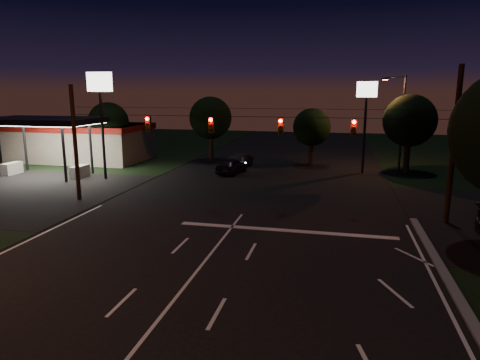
% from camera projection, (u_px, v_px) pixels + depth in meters
% --- Properties ---
extents(ground, '(140.00, 140.00, 0.00)m').
position_uv_depth(ground, '(143.00, 339.00, 13.28)').
color(ground, black).
rests_on(ground, ground).
extents(stop_bar, '(12.00, 0.50, 0.01)m').
position_uv_depth(stop_bar, '(285.00, 230.00, 23.60)').
color(stop_bar, silver).
rests_on(stop_bar, ground).
extents(utility_pole_right, '(0.30, 0.30, 9.00)m').
position_uv_depth(utility_pole_right, '(446.00, 223.00, 24.98)').
color(utility_pole_right, black).
rests_on(utility_pole_right, ground).
extents(utility_pole_left, '(0.28, 0.28, 8.00)m').
position_uv_depth(utility_pole_left, '(80.00, 200.00, 30.22)').
color(utility_pole_left, black).
rests_on(utility_pole_left, ground).
extents(signal_span, '(24.00, 0.40, 1.56)m').
position_uv_depth(signal_span, '(245.00, 125.00, 26.44)').
color(signal_span, black).
rests_on(signal_span, ground).
extents(gas_station, '(14.20, 16.10, 5.25)m').
position_uv_depth(gas_station, '(79.00, 139.00, 46.57)').
color(gas_station, gray).
rests_on(gas_station, ground).
extents(pole_sign_left_near, '(2.20, 0.30, 9.10)m').
position_uv_depth(pole_sign_left_near, '(100.00, 98.00, 35.91)').
color(pole_sign_left_near, black).
rests_on(pole_sign_left_near, ground).
extents(pole_sign_right, '(1.80, 0.30, 8.40)m').
position_uv_depth(pole_sign_right, '(366.00, 106.00, 38.89)').
color(pole_sign_right, black).
rests_on(pole_sign_right, ground).
extents(street_light_right_far, '(2.20, 0.35, 9.00)m').
position_uv_depth(street_light_right_far, '(400.00, 116.00, 40.30)').
color(street_light_right_far, black).
rests_on(street_light_right_far, ground).
extents(tree_far_a, '(4.20, 4.20, 6.42)m').
position_uv_depth(tree_far_a, '(109.00, 123.00, 45.08)').
color(tree_far_a, black).
rests_on(tree_far_a, ground).
extents(tree_far_b, '(4.60, 4.60, 6.98)m').
position_uv_depth(tree_far_b, '(211.00, 118.00, 46.65)').
color(tree_far_b, black).
rests_on(tree_far_b, ground).
extents(tree_far_c, '(3.80, 3.80, 5.86)m').
position_uv_depth(tree_far_c, '(312.00, 128.00, 43.42)').
color(tree_far_c, black).
rests_on(tree_far_c, ground).
extents(tree_far_d, '(4.80, 4.80, 7.30)m').
position_uv_depth(tree_far_d, '(410.00, 121.00, 39.38)').
color(tree_far_d, black).
rests_on(tree_far_d, ground).
extents(car_oncoming_a, '(2.42, 4.55, 1.47)m').
position_uv_depth(car_oncoming_a, '(231.00, 166.00, 39.78)').
color(car_oncoming_a, black).
rests_on(car_oncoming_a, ground).
extents(car_oncoming_b, '(1.92, 4.42, 1.41)m').
position_uv_depth(car_oncoming_b, '(240.00, 160.00, 43.19)').
color(car_oncoming_b, black).
rests_on(car_oncoming_b, ground).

